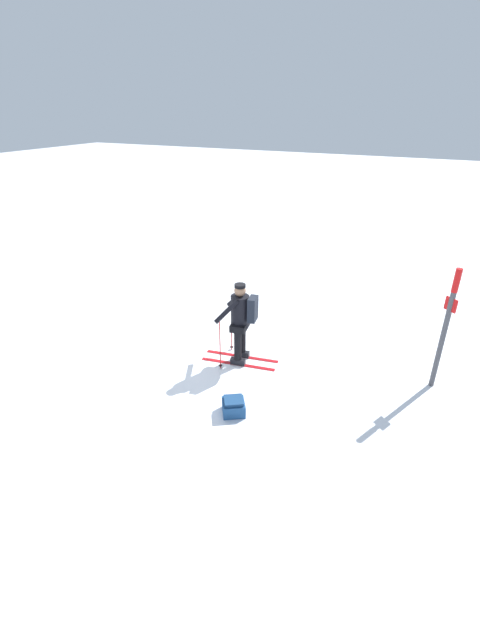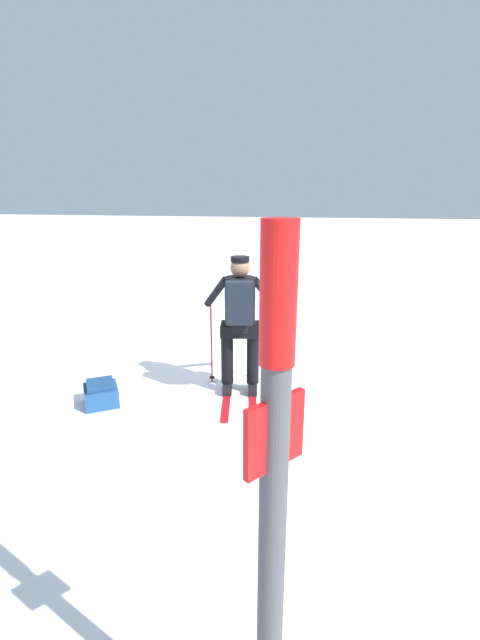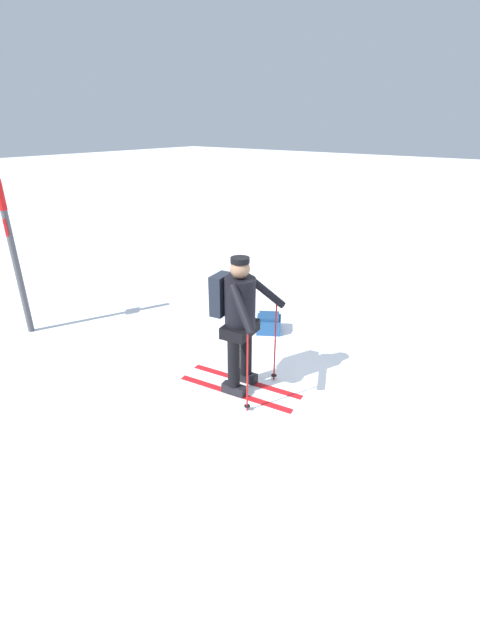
% 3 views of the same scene
% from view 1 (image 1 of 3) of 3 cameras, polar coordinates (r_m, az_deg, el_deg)
% --- Properties ---
extents(ground_plane, '(80.00, 80.00, 0.00)m').
position_cam_1_polar(ground_plane, '(8.82, -3.29, -5.99)').
color(ground_plane, white).
extents(skier, '(0.94, 1.60, 1.71)m').
position_cam_1_polar(skier, '(8.45, 0.12, 0.24)').
color(skier, red).
rests_on(skier, ground_plane).
extents(dropped_backpack, '(0.52, 0.52, 0.29)m').
position_cam_1_polar(dropped_backpack, '(7.51, -0.87, -11.43)').
color(dropped_backpack, navy).
rests_on(dropped_backpack, ground_plane).
extents(trail_marker, '(0.17, 0.20, 2.35)m').
position_cam_1_polar(trail_marker, '(8.34, 25.86, -0.09)').
color(trail_marker, '#4C4C51').
rests_on(trail_marker, ground_plane).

